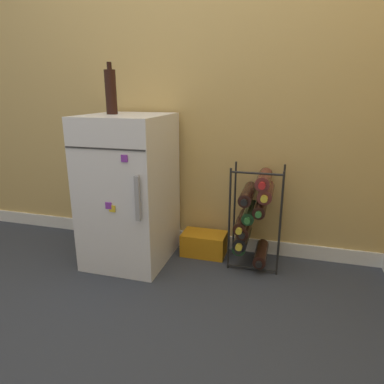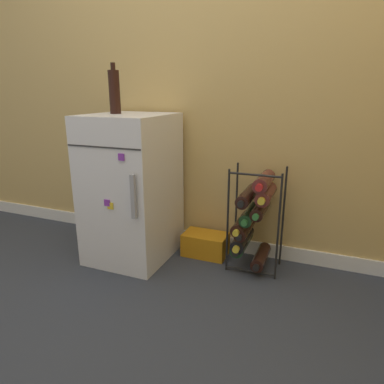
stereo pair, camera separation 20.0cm
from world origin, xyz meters
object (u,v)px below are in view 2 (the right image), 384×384
object	(u,v)px
soda_box	(205,244)
fridge_top_bottle	(114,92)
mini_fridge	(132,188)
wine_rack	(252,219)

from	to	relation	value
soda_box	fridge_top_bottle	size ratio (longest dim) A/B	0.98
soda_box	fridge_top_bottle	distance (m)	1.08
mini_fridge	wine_rack	xyz separation A→B (m)	(0.72, 0.11, -0.14)
wine_rack	soda_box	world-z (taller)	wine_rack
wine_rack	fridge_top_bottle	bearing A→B (deg)	-172.20
wine_rack	soda_box	xyz separation A→B (m)	(-0.30, 0.05, -0.23)
mini_fridge	soda_box	distance (m)	0.58
fridge_top_bottle	wine_rack	bearing A→B (deg)	7.80
fridge_top_bottle	soda_box	bearing A→B (deg)	17.21
wine_rack	soda_box	distance (m)	0.38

